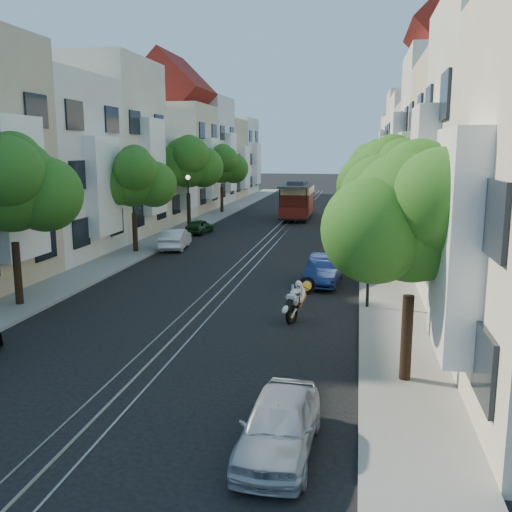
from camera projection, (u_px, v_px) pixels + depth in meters
The scene contains 26 objects.
ground at pixel (285, 225), 46.41m from camera, with size 200.00×200.00×0.00m, color black.
sidewalk_east at pixel (376, 227), 45.14m from camera, with size 2.50×80.00×0.12m, color gray.
sidewalk_west at pixel (199, 223), 47.66m from camera, with size 2.50×80.00×0.12m, color gray.
rail_left at pixel (278, 225), 46.51m from camera, with size 0.06×80.00×0.02m, color gray.
rail_slot at pixel (285, 225), 46.41m from camera, with size 0.06×80.00×0.02m, color gray.
rail_right at pixel (292, 226), 46.32m from camera, with size 0.06×80.00×0.02m, color gray.
lane_line at pixel (285, 225), 46.41m from camera, with size 0.08×80.00×0.01m, color tan.
townhouses_east at pixel (440, 162), 43.31m from camera, with size 7.75×72.00×12.00m.
townhouses_west at pixel (144, 162), 47.46m from camera, with size 7.75×72.00×11.76m.
tree_e_a at pixel (415, 219), 14.33m from camera, with size 4.72×3.87×6.27m.
tree_e_b at pixel (391, 180), 25.87m from camera, with size 4.93×4.08×6.68m.
tree_e_c at pixel (382, 173), 36.54m from camera, with size 4.84×3.99×6.52m.
tree_e_d at pixel (377, 165), 47.13m from camera, with size 5.01×4.16×6.85m.
tree_w_a at pixel (12, 186), 21.61m from camera, with size 4.93×4.08×6.68m.
tree_w_b at pixel (134, 179), 33.28m from camera, with size 4.72×3.87×6.27m.
tree_w_c at pixel (188, 163), 43.79m from camera, with size 5.13×4.28×7.09m.
tree_w_d at pixel (222, 165), 54.52m from camera, with size 4.84×3.99×6.52m.
lamp_east at pixel (370, 237), 21.58m from camera, with size 0.32×0.32×4.16m.
lamp_west at pixel (188, 195), 41.18m from camera, with size 0.32×0.32×4.16m.
sportbike_rider at pixel (297, 298), 20.57m from camera, with size 1.05×1.63×1.58m.
cable_car at pixel (298, 198), 50.75m from camera, with size 2.57×8.10×3.11m.
parked_car_e_near at pixel (279, 424), 11.57m from camera, with size 1.46×3.63×1.24m, color #A2A7AE.
parked_car_e_mid at pixel (324, 270), 26.22m from camera, with size 1.40×4.02×1.32m, color #0E1C46.
parked_car_e_far at pixel (355, 219), 44.87m from camera, with size 2.28×4.93×1.37m, color maroon.
parked_car_w_mid at pixel (175, 239), 35.41m from camera, with size 1.35×3.86×1.27m, color silver.
parked_car_w_far at pixel (200, 226), 41.84m from camera, with size 1.27×3.15×1.07m, color #153417.
Camera 1 is at (5.84, -17.76, 6.12)m, focal length 40.00 mm.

